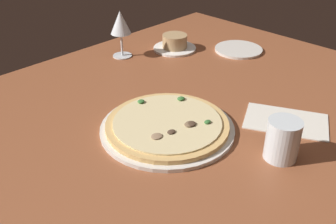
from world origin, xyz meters
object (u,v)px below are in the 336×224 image
(pizza_main, at_px, (167,126))
(side_plate, at_px, (239,50))
(water_glass, at_px, (282,141))
(ramekin_on_saucer, at_px, (175,44))
(wine_glass_far, at_px, (120,24))
(paper_menu, at_px, (286,121))

(pizza_main, bearing_deg, side_plate, 17.95)
(pizza_main, height_order, water_glass, water_glass)
(ramekin_on_saucer, distance_m, water_glass, 0.68)
(wine_glass_far, distance_m, water_glass, 0.72)
(side_plate, bearing_deg, water_glass, -136.11)
(ramekin_on_saucer, distance_m, paper_menu, 0.57)
(water_glass, distance_m, paper_menu, 0.16)
(ramekin_on_saucer, height_order, side_plate, ramekin_on_saucer)
(paper_menu, bearing_deg, side_plate, 23.67)
(pizza_main, bearing_deg, water_glass, -69.13)
(side_plate, height_order, paper_menu, side_plate)
(pizza_main, relative_size, water_glass, 3.50)
(wine_glass_far, xyz_separation_m, paper_menu, (0.02, -0.63, -0.11))
(pizza_main, distance_m, side_plate, 0.58)
(ramekin_on_saucer, height_order, wine_glass_far, wine_glass_far)
(pizza_main, xyz_separation_m, paper_menu, (0.24, -0.19, -0.01))
(pizza_main, bearing_deg, ramekin_on_saucer, 41.59)
(pizza_main, height_order, paper_menu, pizza_main)
(ramekin_on_saucer, xyz_separation_m, paper_menu, (-0.16, -0.55, -0.02))
(side_plate, bearing_deg, ramekin_on_saucer, 131.33)
(ramekin_on_saucer, height_order, water_glass, water_glass)
(water_glass, xyz_separation_m, side_plate, (0.45, 0.44, -0.04))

